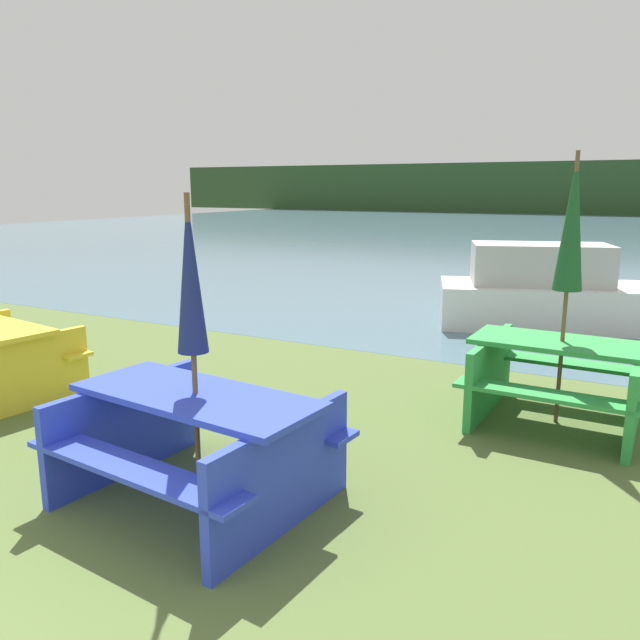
% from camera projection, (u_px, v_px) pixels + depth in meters
% --- Properties ---
extents(water, '(60.00, 50.00, 0.00)m').
position_uv_depth(water, '(590.00, 232.00, 29.42)').
color(water, slate).
rests_on(water, ground_plane).
extents(far_treeline, '(80.00, 1.60, 4.00)m').
position_uv_depth(far_treeline, '(620.00, 188.00, 46.21)').
color(far_treeline, '#284723').
rests_on(far_treeline, water).
extents(picnic_table_blue, '(1.84, 1.53, 0.76)m').
position_uv_depth(picnic_table_blue, '(197.00, 435.00, 4.18)').
color(picnic_table_blue, blue).
rests_on(picnic_table_blue, ground_plane).
extents(picnic_table_green, '(1.56, 1.42, 0.76)m').
position_uv_depth(picnic_table_green, '(559.00, 375.00, 5.57)').
color(picnic_table_green, green).
rests_on(picnic_table_green, ground_plane).
extents(umbrella_darkgreen, '(0.25, 0.25, 2.39)m').
position_uv_depth(umbrella_darkgreen, '(572.00, 225.00, 5.29)').
color(umbrella_darkgreen, brown).
rests_on(umbrella_darkgreen, ground_plane).
extents(umbrella_navy, '(0.20, 0.20, 2.06)m').
position_uv_depth(umbrella_navy, '(190.00, 279.00, 3.96)').
color(umbrella_navy, brown).
rests_on(umbrella_navy, ground_plane).
extents(boat, '(4.72, 2.77, 1.25)m').
position_uv_depth(boat, '(581.00, 297.00, 9.41)').
color(boat, silver).
rests_on(boat, water).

